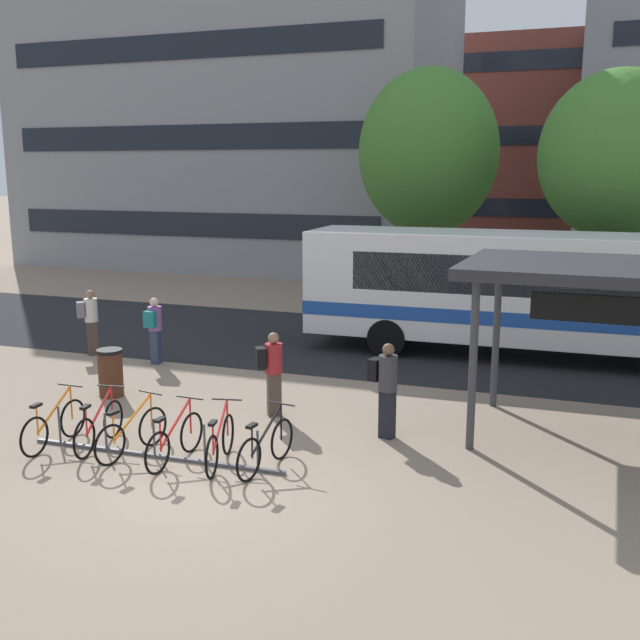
{
  "coord_description": "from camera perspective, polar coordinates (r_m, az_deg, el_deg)",
  "views": [
    {
      "loc": [
        5.35,
        -9.43,
        4.79
      ],
      "look_at": [
        0.3,
        4.83,
        1.7
      ],
      "focal_mm": 41.45,
      "sensor_mm": 36.0,
      "label": 1
    }
  ],
  "objects": [
    {
      "name": "commuter_grey_pack_0",
      "position": [
        20.16,
        -17.33,
        0.16
      ],
      "size": [
        0.6,
        0.58,
        1.72
      ],
      "rotation": [
        0.0,
        0.0,
        0.72
      ],
      "color": "#47382D",
      "rests_on": "ground"
    },
    {
      "name": "commuter_teal_pack_3",
      "position": [
        18.82,
        -12.66,
        -0.47
      ],
      "size": [
        0.37,
        0.54,
        1.68
      ],
      "rotation": [
        0.0,
        0.0,
        1.65
      ],
      "color": "#2D3851",
      "rests_on": "ground"
    },
    {
      "name": "parked_bicycle_black_5",
      "position": [
        12.14,
        -4.2,
        -9.77
      ],
      "size": [
        0.52,
        1.71,
        0.99
      ],
      "rotation": [
        0.0,
        0.0,
        1.43
      ],
      "color": "black",
      "rests_on": "ground"
    },
    {
      "name": "commuter_black_pack_1",
      "position": [
        13.37,
        5.12,
        -4.91
      ],
      "size": [
        0.58,
        0.42,
        1.76
      ],
      "rotation": [
        0.0,
        0.0,
        6.06
      ],
      "color": "black",
      "rests_on": "ground"
    },
    {
      "name": "ground",
      "position": [
        11.85,
        -9.42,
        -12.47
      ],
      "size": [
        200.0,
        200.0,
        0.0
      ],
      "primitive_type": "plane",
      "color": "gray"
    },
    {
      "name": "parked_bicycle_orange_2",
      "position": [
        13.09,
        -14.31,
        -8.51
      ],
      "size": [
        0.52,
        1.7,
        0.99
      ],
      "rotation": [
        0.0,
        0.0,
        1.39
      ],
      "color": "black",
      "rests_on": "ground"
    },
    {
      "name": "parked_bicycle_red_3",
      "position": [
        12.63,
        -11.13,
        -9.12
      ],
      "size": [
        0.52,
        1.72,
        0.99
      ],
      "rotation": [
        0.0,
        0.0,
        1.53
      ],
      "color": "black",
      "rests_on": "ground"
    },
    {
      "name": "bike_rack",
      "position": [
        13.0,
        -12.64,
        -9.94
      ],
      "size": [
        4.74,
        0.19,
        0.7
      ],
      "rotation": [
        0.0,
        0.0,
        0.02
      ],
      "color": "#47474C",
      "rests_on": "ground"
    },
    {
      "name": "building_left_wing",
      "position": [
        40.13,
        -5.8,
        15.72
      ],
      "size": [
        20.51,
        12.48,
        15.51
      ],
      "color": "gray",
      "rests_on": "ground"
    },
    {
      "name": "building_centre_block",
      "position": [
        52.32,
        16.22,
        12.78
      ],
      "size": [
        18.14,
        12.3,
        12.66
      ],
      "color": "brown",
      "rests_on": "ground"
    },
    {
      "name": "street_tree_0",
      "position": [
        27.08,
        8.37,
        12.67
      ],
      "size": [
        4.94,
        4.94,
        8.31
      ],
      "color": "brown",
      "rests_on": "ground"
    },
    {
      "name": "city_bus",
      "position": [
        19.66,
        16.48,
        2.24
      ],
      "size": [
        12.07,
        2.75,
        3.2
      ],
      "rotation": [
        0.0,
        0.0,
        3.16
      ],
      "color": "white",
      "rests_on": "ground"
    },
    {
      "name": "parked_bicycle_orange_0",
      "position": [
        13.89,
        -19.84,
        -7.68
      ],
      "size": [
        0.52,
        1.72,
        0.99
      ],
      "rotation": [
        0.0,
        0.0,
        1.57
      ],
      "color": "black",
      "rests_on": "ground"
    },
    {
      "name": "parked_bicycle_red_1",
      "position": [
        13.57,
        -16.68,
        -7.91
      ],
      "size": [
        0.52,
        1.72,
        0.99
      ],
      "rotation": [
        0.0,
        0.0,
        1.7
      ],
      "color": "black",
      "rests_on": "ground"
    },
    {
      "name": "commuter_black_pack_2",
      "position": [
        14.52,
        -3.72,
        -3.73
      ],
      "size": [
        0.6,
        0.55,
        1.69
      ],
      "rotation": [
        0.0,
        0.0,
        0.61
      ],
      "color": "#47382D",
      "rests_on": "ground"
    },
    {
      "name": "parked_bicycle_red_4",
      "position": [
        12.38,
        -7.71,
        -9.42
      ],
      "size": [
        0.56,
        1.7,
        0.99
      ],
      "rotation": [
        0.0,
        0.0,
        1.78
      ],
      "color": "black",
      "rests_on": "ground"
    },
    {
      "name": "bus_lane_asphalt",
      "position": [
        20.69,
        3.99,
        -1.86
      ],
      "size": [
        80.0,
        7.2,
        0.01
      ],
      "primitive_type": "cube",
      "color": "#232326",
      "rests_on": "ground"
    },
    {
      "name": "street_tree_1",
      "position": [
        24.75,
        21.98,
        11.71
      ],
      "size": [
        4.73,
        4.73,
        7.79
      ],
      "color": "brown",
      "rests_on": "ground"
    },
    {
      "name": "trash_bin",
      "position": [
        16.49,
        -15.87,
        -3.92
      ],
      "size": [
        0.55,
        0.55,
        1.03
      ],
      "color": "#4C2819",
      "rests_on": "ground"
    },
    {
      "name": "transit_shelter",
      "position": [
        13.68,
        23.43,
        3.06
      ],
      "size": [
        5.99,
        3.62,
        3.2
      ],
      "rotation": [
        0.0,
        0.0,
        -0.04
      ],
      "color": "#38383D",
      "rests_on": "ground"
    }
  ]
}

